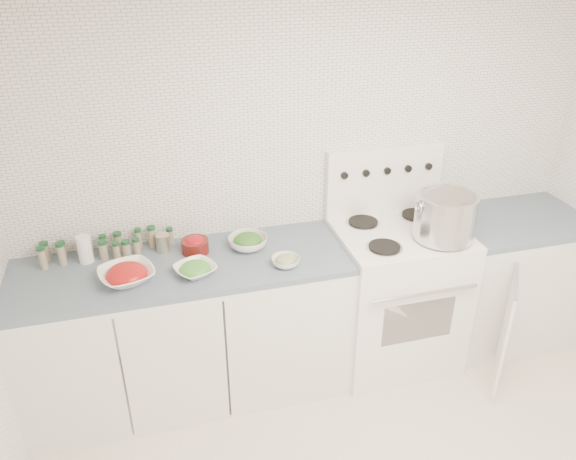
% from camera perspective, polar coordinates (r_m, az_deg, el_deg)
% --- Properties ---
extents(room_walls, '(3.54, 3.04, 2.52)m').
position_cam_1_polar(room_walls, '(2.02, 15.07, -1.43)').
color(room_walls, white).
rests_on(room_walls, ground).
extents(counter_left, '(1.85, 0.62, 0.90)m').
position_cam_1_polar(counter_left, '(3.39, -10.08, -9.98)').
color(counter_left, white).
rests_on(counter_left, ground).
extents(stove, '(0.76, 0.70, 1.36)m').
position_cam_1_polar(stove, '(3.65, 10.71, -6.08)').
color(stove, white).
rests_on(stove, ground).
extents(counter_right, '(0.89, 0.95, 0.90)m').
position_cam_1_polar(counter_right, '(4.07, 21.21, -4.59)').
color(counter_right, white).
rests_on(counter_right, ground).
extents(stock_pot, '(0.37, 0.35, 0.26)m').
position_cam_1_polar(stock_pot, '(3.33, 15.71, 1.53)').
color(stock_pot, silver).
rests_on(stock_pot, stove).
extents(bowl_tomato, '(0.35, 0.35, 0.09)m').
position_cam_1_polar(bowl_tomato, '(3.05, -16.08, -4.35)').
color(bowl_tomato, white).
rests_on(bowl_tomato, counter_left).
extents(bowl_snowpea, '(0.28, 0.28, 0.07)m').
position_cam_1_polar(bowl_snowpea, '(3.03, -9.40, -3.95)').
color(bowl_snowpea, white).
rests_on(bowl_snowpea, counter_left).
extents(bowl_broccoli, '(0.29, 0.29, 0.09)m').
position_cam_1_polar(bowl_broccoli, '(3.23, -4.10, -1.17)').
color(bowl_broccoli, white).
rests_on(bowl_broccoli, counter_left).
extents(bowl_zucchini, '(0.16, 0.16, 0.06)m').
position_cam_1_polar(bowl_zucchini, '(3.06, -0.23, -3.16)').
color(bowl_zucchini, white).
rests_on(bowl_zucchini, counter_left).
extents(bowl_pepper, '(0.16, 0.16, 0.10)m').
position_cam_1_polar(bowl_pepper, '(3.23, -9.43, -1.49)').
color(bowl_pepper, '#53120E').
rests_on(bowl_pepper, counter_left).
extents(salt_canister, '(0.09, 0.09, 0.16)m').
position_cam_1_polar(salt_canister, '(3.27, -19.94, -1.85)').
color(salt_canister, white).
rests_on(salt_canister, counter_left).
extents(tin_can, '(0.10, 0.10, 0.10)m').
position_cam_1_polar(tin_can, '(3.27, -12.59, -1.29)').
color(tin_can, '#A39E8A').
rests_on(tin_can, counter_left).
extents(spice_cluster, '(0.73, 0.15, 0.13)m').
position_cam_1_polar(spice_cluster, '(3.30, -18.18, -1.62)').
color(spice_cluster, gray).
rests_on(spice_cluster, counter_left).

